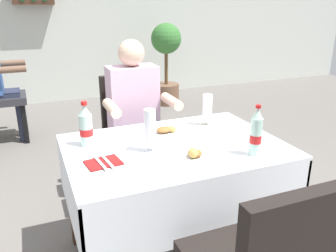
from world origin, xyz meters
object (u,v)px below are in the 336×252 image
(plate_near_camera, at_px, (193,156))
(beer_glass_middle, at_px, (207,109))
(beer_glass_left, at_px, (150,130))
(main_dining_table, at_px, (175,172))
(plate_far_diner, at_px, (167,132))
(cola_bottle_primary, at_px, (86,127))
(seated_diner_far, at_px, (136,116))
(potted_plant_corner, at_px, (166,58))
(napkin_cutlery_set, at_px, (103,162))
(cola_bottle_secondary, at_px, (256,133))
(chair_far_diner_seat, at_px, (134,131))

(plate_near_camera, relative_size, beer_glass_middle, 1.14)
(beer_glass_left, bearing_deg, main_dining_table, 10.58)
(main_dining_table, distance_m, plate_far_diner, 0.25)
(cola_bottle_primary, bearing_deg, plate_near_camera, -39.93)
(plate_far_diner, bearing_deg, seated_diner_far, 93.35)
(seated_diner_far, height_order, potted_plant_corner, seated_diner_far)
(seated_diner_far, distance_m, plate_far_diner, 0.54)
(beer_glass_middle, distance_m, potted_plant_corner, 3.15)
(seated_diner_far, bearing_deg, plate_near_camera, -88.68)
(main_dining_table, bearing_deg, plate_near_camera, -87.51)
(main_dining_table, xyz_separation_m, seated_diner_far, (-0.01, 0.70, 0.13))
(potted_plant_corner, bearing_deg, beer_glass_middle, -107.23)
(plate_near_camera, xyz_separation_m, beer_glass_left, (-0.16, 0.18, 0.10))
(plate_near_camera, bearing_deg, napkin_cutlery_set, 163.86)
(main_dining_table, relative_size, beer_glass_middle, 5.90)
(plate_near_camera, xyz_separation_m, cola_bottle_primary, (-0.46, 0.39, 0.09))
(beer_glass_left, bearing_deg, seated_diner_far, 78.88)
(beer_glass_middle, distance_m, cola_bottle_secondary, 0.51)
(cola_bottle_secondary, relative_size, napkin_cutlery_set, 1.40)
(cola_bottle_secondary, bearing_deg, cola_bottle_primary, 149.73)
(napkin_cutlery_set, bearing_deg, beer_glass_middle, 22.60)
(beer_glass_middle, bearing_deg, cola_bottle_secondary, -89.16)
(cola_bottle_primary, distance_m, cola_bottle_secondary, 0.91)
(plate_far_diner, xyz_separation_m, beer_glass_left, (-0.17, -0.20, 0.11))
(beer_glass_left, xyz_separation_m, napkin_cutlery_set, (-0.27, -0.05, -0.11))
(potted_plant_corner, bearing_deg, plate_near_camera, -109.94)
(plate_far_diner, relative_size, potted_plant_corner, 0.20)
(plate_near_camera, height_order, potted_plant_corner, potted_plant_corner)
(cola_bottle_secondary, bearing_deg, plate_far_diner, 125.14)
(seated_diner_far, xyz_separation_m, napkin_cutlery_set, (-0.41, -0.78, 0.04))
(seated_diner_far, bearing_deg, cola_bottle_secondary, -70.58)
(seated_diner_far, bearing_deg, potted_plant_corner, 63.39)
(plate_near_camera, distance_m, cola_bottle_primary, 0.61)
(plate_far_diner, bearing_deg, chair_far_diner_seat, 91.73)
(beer_glass_middle, bearing_deg, cola_bottle_primary, -176.43)
(main_dining_table, bearing_deg, cola_bottle_primary, 158.26)
(beer_glass_middle, bearing_deg, plate_far_diner, -168.53)
(main_dining_table, relative_size, plate_near_camera, 5.18)
(plate_near_camera, bearing_deg, cola_bottle_primary, 140.07)
(cola_bottle_primary, bearing_deg, chair_far_diner_seat, 54.17)
(chair_far_diner_seat, xyz_separation_m, beer_glass_left, (-0.16, -0.84, 0.32))
(beer_glass_middle, height_order, potted_plant_corner, potted_plant_corner)
(beer_glass_middle, bearing_deg, potted_plant_corner, 72.77)
(chair_far_diner_seat, distance_m, cola_bottle_secondary, 1.18)
(plate_near_camera, height_order, cola_bottle_secondary, cola_bottle_secondary)
(plate_near_camera, bearing_deg, cola_bottle_secondary, -12.54)
(beer_glass_middle, relative_size, cola_bottle_secondary, 0.75)
(main_dining_table, bearing_deg, beer_glass_left, -169.42)
(plate_far_diner, xyz_separation_m, cola_bottle_primary, (-0.47, 0.01, 0.10))
(beer_glass_left, bearing_deg, potted_plant_corner, 66.59)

